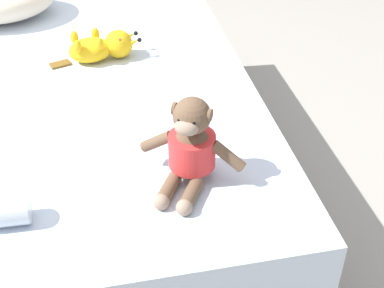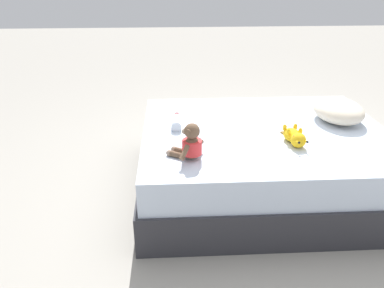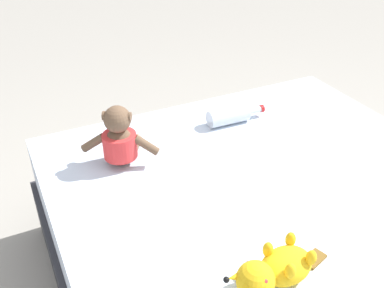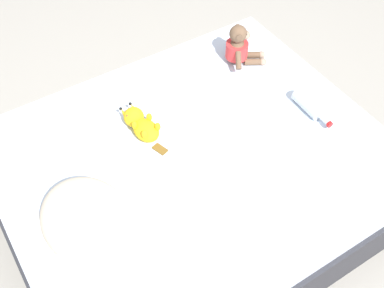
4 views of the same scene
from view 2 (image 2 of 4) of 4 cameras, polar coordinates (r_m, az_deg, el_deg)
ground_plane at (r=3.06m, az=10.06°, el=-6.50°), size 16.00×16.00×0.00m
bed at (r=2.94m, az=10.42°, el=-2.42°), size 1.47×1.82×0.50m
pillow at (r=3.11m, az=20.95°, el=4.68°), size 0.47×0.39×0.17m
plush_monkey at (r=2.33m, az=-0.24°, el=-0.03°), size 0.26×0.25×0.24m
plush_yellow_creature at (r=2.64m, az=15.03°, el=1.04°), size 0.33×0.13×0.10m
glass_bottle at (r=2.81m, az=-2.32°, el=3.25°), size 0.26×0.08×0.07m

